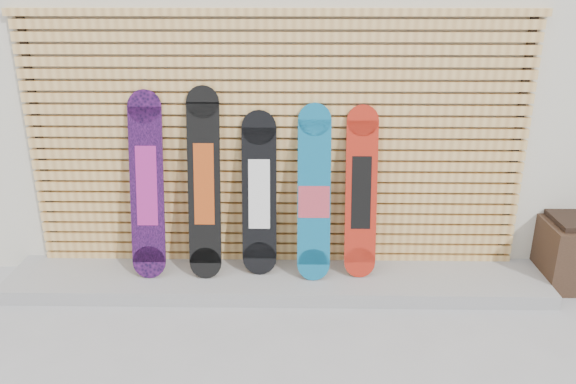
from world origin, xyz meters
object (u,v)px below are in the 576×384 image
snowboard_0 (147,186)px  snowboard_2 (259,194)px  snowboard_1 (204,184)px  snowboard_3 (314,194)px  snowboard_4 (361,193)px

snowboard_0 → snowboard_2: (0.93, 0.04, -0.08)m
snowboard_1 → snowboard_2: size_ratio=1.14×
snowboard_0 → snowboard_3: snowboard_0 is taller
snowboard_3 → snowboard_0: bearing=179.6°
snowboard_2 → snowboard_1: bearing=-175.3°
snowboard_2 → snowboard_3: 0.46m
snowboard_1 → snowboard_2: bearing=4.7°
snowboard_1 → snowboard_4: bearing=0.9°
snowboard_0 → snowboard_2: snowboard_0 is taller
snowboard_1 → snowboard_3: size_ratio=1.10×
snowboard_4 → snowboard_1: bearing=-179.1°
snowboard_0 → snowboard_1: snowboard_1 is taller
snowboard_0 → snowboard_3: 1.39m
snowboard_1 → snowboard_0: bearing=-179.8°
snowboard_2 → snowboard_4: 0.85m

